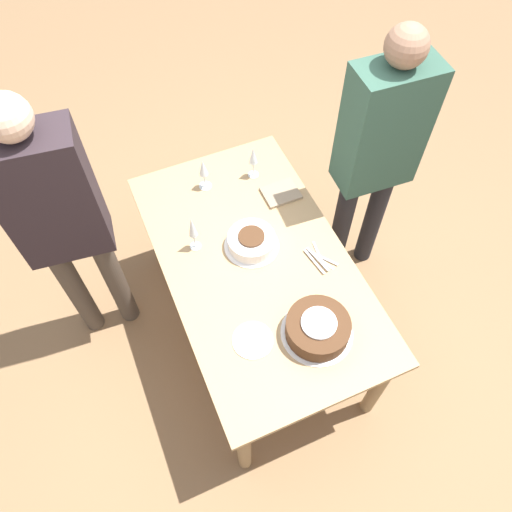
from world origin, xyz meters
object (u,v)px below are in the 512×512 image
at_px(wine_glass_far, 192,228).
at_px(wine_glass_extra, 253,157).
at_px(cake_center_white, 251,241).
at_px(cake_front_chocolate, 318,328).
at_px(person_watching, 59,217).
at_px(wine_glass_near, 203,170).
at_px(person_cutting, 378,148).

distance_m(wine_glass_far, wine_glass_extra, 0.57).
height_order(cake_center_white, cake_front_chocolate, cake_front_chocolate).
relative_size(cake_center_white, cake_front_chocolate, 0.85).
bearing_deg(cake_center_white, wine_glass_far, 67.58).
relative_size(cake_center_white, person_watching, 0.16).
relative_size(wine_glass_near, person_cutting, 0.12).
distance_m(wine_glass_near, person_cutting, 0.92).
xyz_separation_m(wine_glass_near, person_watching, (-0.16, 0.75, 0.16)).
bearing_deg(cake_center_white, cake_front_chocolate, -171.73).
bearing_deg(wine_glass_near, person_cutting, -113.62).
height_order(wine_glass_near, person_cutting, person_cutting).
relative_size(person_cutting, person_watching, 0.99).
xyz_separation_m(wine_glass_near, wine_glass_extra, (-0.03, -0.28, 0.01)).
xyz_separation_m(wine_glass_near, person_cutting, (-0.36, -0.83, 0.16)).
distance_m(cake_front_chocolate, person_cutting, 0.98).
distance_m(cake_center_white, person_watching, 0.92).
bearing_deg(cake_center_white, person_cutting, -81.60).
distance_m(wine_glass_near, wine_glass_far, 0.41).
relative_size(cake_front_chocolate, wine_glass_far, 1.42).
height_order(cake_center_white, wine_glass_far, wine_glass_far).
distance_m(cake_center_white, wine_glass_near, 0.49).
relative_size(cake_front_chocolate, person_cutting, 0.20).
bearing_deg(wine_glass_far, cake_front_chocolate, -152.84).
xyz_separation_m(cake_front_chocolate, person_cutting, (0.68, -0.67, 0.24)).
bearing_deg(cake_center_white, person_watching, 69.49).
height_order(cake_front_chocolate, person_cutting, person_cutting).
distance_m(wine_glass_near, person_watching, 0.78).
bearing_deg(wine_glass_far, cake_center_white, -112.42).
distance_m(cake_front_chocolate, person_watching, 1.28).
xyz_separation_m(cake_front_chocolate, wine_glass_near, (1.04, 0.16, 0.08)).
relative_size(wine_glass_far, person_cutting, 0.14).
relative_size(wine_glass_far, wine_glass_extra, 1.12).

